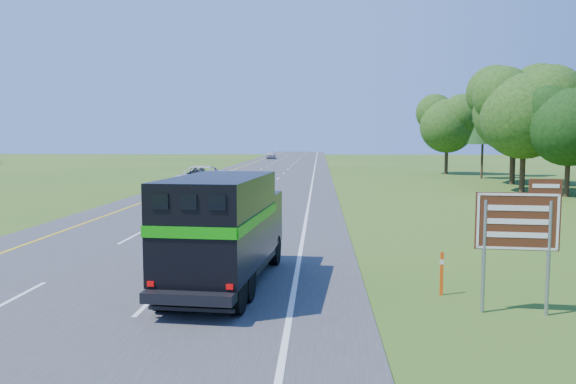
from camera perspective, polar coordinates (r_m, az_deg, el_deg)
name	(u,v)px	position (r m, az deg, el deg)	size (l,w,h in m)	color
road	(255,183)	(53.69, -3.41, 0.91)	(15.00, 260.00, 0.04)	#38383A
lane_markings	(255,183)	(53.68, -3.41, 0.94)	(11.15, 260.00, 0.01)	yellow
horse_truck	(224,227)	(16.01, -6.47, -3.58)	(2.82, 7.34, 3.18)	black
white_suv	(200,178)	(46.53, -8.92, 1.40)	(3.26, 7.07, 1.97)	silver
far_car	(271,155)	(118.30, -1.75, 3.81)	(2.03, 5.05, 1.72)	#B5B5BC
exit_sign	(519,227)	(14.54, 22.39, -3.28)	(1.94, 0.26, 3.30)	gray
delineator	(442,272)	(15.90, 15.34, -7.85)	(0.10, 0.05, 1.19)	#FF490D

